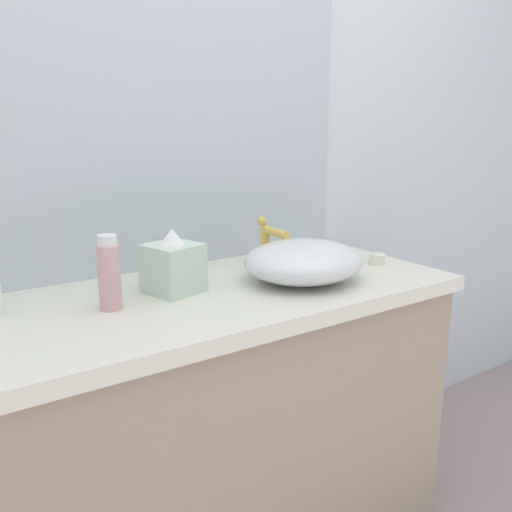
# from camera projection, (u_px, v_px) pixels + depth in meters

# --- Properties ---
(bathroom_wall_rear) EXTENTS (6.00, 0.06, 2.60)m
(bathroom_wall_rear) POSITION_uv_depth(u_px,v_px,m) (169.00, 113.00, 1.58)
(bathroom_wall_rear) COLOR silver
(bathroom_wall_rear) RESTS_ON ground
(vanity_counter) EXTENTS (1.35, 0.58, 0.84)m
(vanity_counter) POSITION_uv_depth(u_px,v_px,m) (214.00, 433.00, 1.50)
(vanity_counter) COLOR gray
(vanity_counter) RESTS_ON ground
(wall_mirror_panel) EXTENTS (1.28, 0.01, 0.97)m
(wall_mirror_panel) POSITION_uv_depth(u_px,v_px,m) (157.00, 102.00, 1.52)
(wall_mirror_panel) COLOR #B2BCC6
(wall_mirror_panel) RESTS_ON vanity_counter
(sink_basin) EXTENTS (0.34, 0.31, 0.11)m
(sink_basin) POSITION_uv_depth(u_px,v_px,m) (304.00, 261.00, 1.47)
(sink_basin) COLOR silver
(sink_basin) RESTS_ON vanity_counter
(faucet) EXTENTS (0.03, 0.14, 0.15)m
(faucet) POSITION_uv_depth(u_px,v_px,m) (268.00, 239.00, 1.60)
(faucet) COLOR gold
(faucet) RESTS_ON vanity_counter
(lotion_bottle) EXTENTS (0.05, 0.05, 0.18)m
(lotion_bottle) POSITION_uv_depth(u_px,v_px,m) (109.00, 274.00, 1.24)
(lotion_bottle) COLOR #D59C9C
(lotion_bottle) RESTS_ON vanity_counter
(tissue_box) EXTENTS (0.16, 0.16, 0.17)m
(tissue_box) POSITION_uv_depth(u_px,v_px,m) (173.00, 265.00, 1.37)
(tissue_box) COLOR silver
(tissue_box) RESTS_ON vanity_counter
(candle_jar) EXTENTS (0.05, 0.05, 0.03)m
(candle_jar) POSITION_uv_depth(u_px,v_px,m) (377.00, 259.00, 1.67)
(candle_jar) COLOR beige
(candle_jar) RESTS_ON vanity_counter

